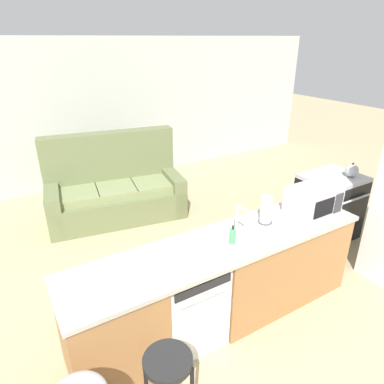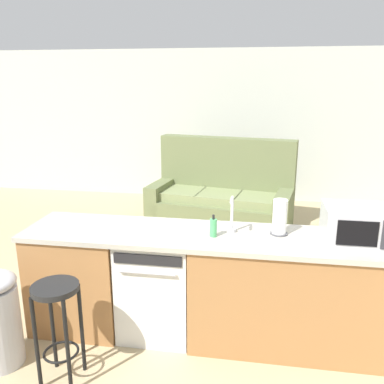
{
  "view_description": "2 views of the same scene",
  "coord_description": "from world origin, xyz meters",
  "px_view_note": "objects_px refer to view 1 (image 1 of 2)",
  "views": [
    {
      "loc": [
        -1.43,
        -2.08,
        2.58
      ],
      "look_at": [
        0.3,
        0.79,
        1.06
      ],
      "focal_mm": 32.0,
      "sensor_mm": 36.0,
      "label": 1
    },
    {
      "loc": [
        0.53,
        -2.98,
        2.07
      ],
      "look_at": [
        -0.03,
        0.41,
        1.12
      ],
      "focal_mm": 38.0,
      "sensor_mm": 36.0,
      "label": 2
    }
  ],
  "objects_px": {
    "stove_range": "(329,206)",
    "paper_towel_roll": "(266,210)",
    "dishwasher": "(185,300)",
    "soap_bottle": "(233,236)",
    "couch": "(115,191)",
    "kettle": "(352,170)",
    "bar_stool": "(169,381)",
    "microwave": "(313,200)"
  },
  "relations": [
    {
      "from": "kettle",
      "to": "couch",
      "type": "height_order",
      "value": "couch"
    },
    {
      "from": "dishwasher",
      "to": "stove_range",
      "type": "distance_m",
      "value": 2.66
    },
    {
      "from": "dishwasher",
      "to": "kettle",
      "type": "xyz_separation_m",
      "value": [
        2.77,
        0.42,
        0.56
      ]
    },
    {
      "from": "dishwasher",
      "to": "microwave",
      "type": "relative_size",
      "value": 1.68
    },
    {
      "from": "soap_bottle",
      "to": "couch",
      "type": "xyz_separation_m",
      "value": [
        -0.17,
        2.74,
        -0.58
      ]
    },
    {
      "from": "stove_range",
      "to": "paper_towel_roll",
      "type": "relative_size",
      "value": 3.19
    },
    {
      "from": "kettle",
      "to": "bar_stool",
      "type": "xyz_separation_m",
      "value": [
        -3.3,
        -1.12,
        -0.45
      ]
    },
    {
      "from": "dishwasher",
      "to": "microwave",
      "type": "height_order",
      "value": "microwave"
    },
    {
      "from": "paper_towel_roll",
      "to": "bar_stool",
      "type": "relative_size",
      "value": 0.38
    },
    {
      "from": "stove_range",
      "to": "kettle",
      "type": "distance_m",
      "value": 0.57
    },
    {
      "from": "paper_towel_roll",
      "to": "kettle",
      "type": "bearing_deg",
      "value": 10.58
    },
    {
      "from": "kettle",
      "to": "bar_stool",
      "type": "relative_size",
      "value": 0.28
    },
    {
      "from": "dishwasher",
      "to": "paper_towel_roll",
      "type": "relative_size",
      "value": 2.98
    },
    {
      "from": "paper_towel_roll",
      "to": "soap_bottle",
      "type": "height_order",
      "value": "paper_towel_roll"
    },
    {
      "from": "paper_towel_roll",
      "to": "couch",
      "type": "relative_size",
      "value": 0.13
    },
    {
      "from": "microwave",
      "to": "kettle",
      "type": "distance_m",
      "value": 1.31
    },
    {
      "from": "dishwasher",
      "to": "paper_towel_roll",
      "type": "bearing_deg",
      "value": 5.11
    },
    {
      "from": "microwave",
      "to": "soap_bottle",
      "type": "distance_m",
      "value": 1.07
    },
    {
      "from": "paper_towel_roll",
      "to": "soap_bottle",
      "type": "distance_m",
      "value": 0.53
    },
    {
      "from": "stove_range",
      "to": "soap_bottle",
      "type": "distance_m",
      "value": 2.28
    },
    {
      "from": "stove_range",
      "to": "microwave",
      "type": "bearing_deg",
      "value": -152.81
    },
    {
      "from": "dishwasher",
      "to": "couch",
      "type": "bearing_deg",
      "value": 83.8
    },
    {
      "from": "paper_towel_roll",
      "to": "bar_stool",
      "type": "distance_m",
      "value": 1.77
    },
    {
      "from": "paper_towel_roll",
      "to": "kettle",
      "type": "relative_size",
      "value": 1.38
    },
    {
      "from": "stove_range",
      "to": "paper_towel_roll",
      "type": "bearing_deg",
      "value": -164.2
    },
    {
      "from": "microwave",
      "to": "kettle",
      "type": "height_order",
      "value": "microwave"
    },
    {
      "from": "microwave",
      "to": "soap_bottle",
      "type": "height_order",
      "value": "microwave"
    },
    {
      "from": "bar_stool",
      "to": "couch",
      "type": "distance_m",
      "value": 3.5
    },
    {
      "from": "microwave",
      "to": "stove_range",
      "type": "bearing_deg",
      "value": 27.19
    },
    {
      "from": "stove_range",
      "to": "dishwasher",
      "type": "bearing_deg",
      "value": -168.09
    },
    {
      "from": "stove_range",
      "to": "soap_bottle",
      "type": "relative_size",
      "value": 5.11
    },
    {
      "from": "soap_bottle",
      "to": "dishwasher",
      "type": "bearing_deg",
      "value": 174.49
    },
    {
      "from": "soap_bottle",
      "to": "couch",
      "type": "distance_m",
      "value": 2.81
    },
    {
      "from": "dishwasher",
      "to": "paper_towel_roll",
      "type": "distance_m",
      "value": 1.15
    },
    {
      "from": "soap_bottle",
      "to": "stove_range",
      "type": "bearing_deg",
      "value": 15.5
    },
    {
      "from": "paper_towel_roll",
      "to": "kettle",
      "type": "xyz_separation_m",
      "value": [
        1.8,
        0.34,
        -0.05
      ]
    },
    {
      "from": "dishwasher",
      "to": "couch",
      "type": "xyz_separation_m",
      "value": [
        0.29,
        2.7,
        -0.03
      ]
    },
    {
      "from": "dishwasher",
      "to": "paper_towel_roll",
      "type": "height_order",
      "value": "paper_towel_roll"
    },
    {
      "from": "bar_stool",
      "to": "soap_bottle",
      "type": "bearing_deg",
      "value": 33.43
    },
    {
      "from": "kettle",
      "to": "dishwasher",
      "type": "bearing_deg",
      "value": -171.32
    },
    {
      "from": "stove_range",
      "to": "couch",
      "type": "height_order",
      "value": "couch"
    },
    {
      "from": "microwave",
      "to": "couch",
      "type": "xyz_separation_m",
      "value": [
        -1.24,
        2.7,
        -0.65
      ]
    }
  ]
}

